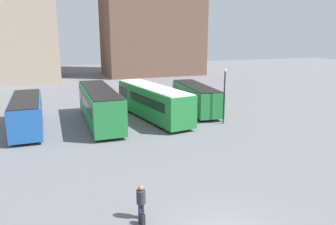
{
  "coord_description": "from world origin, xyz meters",
  "views": [
    {
      "loc": [
        -6.19,
        -10.01,
        8.23
      ],
      "look_at": [
        1.7,
        11.77,
        2.6
      ],
      "focal_mm": 35.0,
      "sensor_mm": 36.0,
      "label": 1
    }
  ],
  "objects_px": {
    "bus_3": "(196,97)",
    "traveler": "(141,199)",
    "bus_1": "(99,104)",
    "suitcase": "(142,219)",
    "bus_2": "(153,101)",
    "lamp_post_0": "(224,92)",
    "bus_0": "(27,112)"
  },
  "relations": [
    {
      "from": "bus_3",
      "to": "traveler",
      "type": "bearing_deg",
      "value": 153.85
    },
    {
      "from": "bus_1",
      "to": "bus_3",
      "type": "bearing_deg",
      "value": -82.94
    },
    {
      "from": "suitcase",
      "to": "bus_2",
      "type": "bearing_deg",
      "value": -34.98
    },
    {
      "from": "bus_2",
      "to": "lamp_post_0",
      "type": "relative_size",
      "value": 2.32
    },
    {
      "from": "suitcase",
      "to": "bus_3",
      "type": "bearing_deg",
      "value": -46.9
    },
    {
      "from": "bus_2",
      "to": "suitcase",
      "type": "distance_m",
      "value": 18.61
    },
    {
      "from": "bus_0",
      "to": "bus_2",
      "type": "bearing_deg",
      "value": -90.58
    },
    {
      "from": "bus_0",
      "to": "bus_1",
      "type": "distance_m",
      "value": 6.27
    },
    {
      "from": "bus_0",
      "to": "bus_2",
      "type": "xyz_separation_m",
      "value": [
        11.43,
        0.05,
        0.2
      ]
    },
    {
      "from": "traveler",
      "to": "lamp_post_0",
      "type": "relative_size",
      "value": 0.32
    },
    {
      "from": "bus_2",
      "to": "bus_0",
      "type": "bearing_deg",
      "value": 80.75
    },
    {
      "from": "bus_1",
      "to": "traveler",
      "type": "bearing_deg",
      "value": 177.67
    },
    {
      "from": "bus_0",
      "to": "suitcase",
      "type": "relative_size",
      "value": 12.39
    },
    {
      "from": "bus_1",
      "to": "bus_2",
      "type": "height_order",
      "value": "bus_1"
    },
    {
      "from": "bus_2",
      "to": "lamp_post_0",
      "type": "distance_m",
      "value": 7.07
    },
    {
      "from": "bus_0",
      "to": "bus_3",
      "type": "bearing_deg",
      "value": -86.22
    },
    {
      "from": "bus_0",
      "to": "bus_3",
      "type": "distance_m",
      "value": 16.71
    },
    {
      "from": "suitcase",
      "to": "lamp_post_0",
      "type": "xyz_separation_m",
      "value": [
        11.58,
        13.44,
        2.77
      ]
    },
    {
      "from": "suitcase",
      "to": "lamp_post_0",
      "type": "bearing_deg",
      "value": -56.91
    },
    {
      "from": "bus_2",
      "to": "bus_1",
      "type": "bearing_deg",
      "value": 80.47
    },
    {
      "from": "bus_1",
      "to": "traveler",
      "type": "xyz_separation_m",
      "value": [
        -0.7,
        -17.06,
        -0.83
      ]
    },
    {
      "from": "bus_0",
      "to": "bus_3",
      "type": "relative_size",
      "value": 0.98
    },
    {
      "from": "bus_1",
      "to": "lamp_post_0",
      "type": "relative_size",
      "value": 2.31
    },
    {
      "from": "bus_1",
      "to": "lamp_post_0",
      "type": "distance_m",
      "value": 11.6
    },
    {
      "from": "bus_2",
      "to": "bus_3",
      "type": "relative_size",
      "value": 1.22
    },
    {
      "from": "traveler",
      "to": "bus_3",
      "type": "bearing_deg",
      "value": -47.32
    },
    {
      "from": "bus_2",
      "to": "suitcase",
      "type": "relative_size",
      "value": 15.4
    },
    {
      "from": "bus_3",
      "to": "lamp_post_0",
      "type": "relative_size",
      "value": 1.91
    },
    {
      "from": "bus_0",
      "to": "suitcase",
      "type": "bearing_deg",
      "value": -163.52
    },
    {
      "from": "bus_0",
      "to": "bus_1",
      "type": "xyz_separation_m",
      "value": [
        6.26,
        0.05,
        0.24
      ]
    },
    {
      "from": "bus_2",
      "to": "traveler",
      "type": "xyz_separation_m",
      "value": [
        -5.87,
        -17.05,
        -0.79
      ]
    },
    {
      "from": "bus_1",
      "to": "lamp_post_0",
      "type": "xyz_separation_m",
      "value": [
        10.77,
        -4.12,
        1.25
      ]
    }
  ]
}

